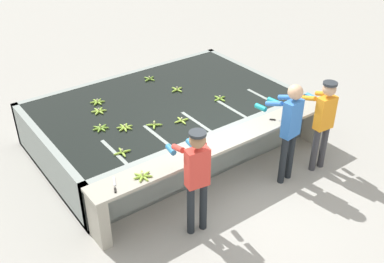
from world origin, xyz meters
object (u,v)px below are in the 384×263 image
Objects in this scene: worker_0 at (196,172)px; worker_1 at (289,124)px; worker_2 at (323,117)px; banana_bunch_floating_9 at (99,111)px; banana_bunch_floating_3 at (101,128)px; banana_bunch_ledge_0 at (143,176)px; banana_bunch_floating_5 at (149,79)px; banana_bunch_floating_6 at (182,121)px; banana_bunch_floating_0 at (220,98)px; banana_bunch_floating_4 at (177,89)px; banana_bunch_ledge_1 at (199,152)px; banana_bunch_floating_8 at (122,152)px; banana_bunch_floating_1 at (125,127)px; banana_bunch_floating_2 at (97,102)px; knife_1 at (115,187)px; knife_0 at (277,120)px; banana_bunch_floating_7 at (154,125)px.

worker_0 is 1.91m from worker_1.
worker_2 is 3.83m from banana_bunch_floating_9.
banana_bunch_ledge_0 is at bearing -94.57° from banana_bunch_floating_3.
worker_1 reaches higher than banana_bunch_floating_9.
banana_bunch_floating_5 and banana_bunch_floating_6 have the same top height.
banana_bunch_floating_3 is (-2.25, 0.34, -0.00)m from banana_bunch_floating_0.
banana_bunch_floating_6 is (-0.62, -1.03, 0.00)m from banana_bunch_floating_4.
banana_bunch_floating_5 and banana_bunch_floating_9 have the same top height.
banana_bunch_ledge_1 is at bearing 0.61° from banana_bunch_ledge_0.
banana_bunch_floating_3 is 1.00× the size of banana_bunch_ledge_1.
banana_bunch_floating_8 is at bearing 158.21° from worker_2.
banana_bunch_floating_0 is 2.37m from banana_bunch_floating_8.
banana_bunch_floating_3 is at bearing 145.90° from banana_bunch_floating_1.
banana_bunch_ledge_1 is at bearing -106.57° from banana_bunch_floating_5.
banana_bunch_floating_2 is 0.85× the size of knife_1.
worker_1 is at bearing -10.22° from banana_bunch_ledge_0.
worker_2 is at bearing -7.56° from worker_1.
worker_1 is 1.53m from banana_bunch_ledge_1.
banana_bunch_floating_8 is 2.68m from knife_0.
worker_1 is 2.66m from banana_bunch_floating_1.
knife_0 is (2.12, 0.55, -0.16)m from worker_0.
worker_2 is 0.75m from knife_0.
worker_0 reaches higher than banana_bunch_ledge_1.
banana_bunch_floating_1 is 1.02× the size of knife_0.
banana_bunch_floating_2 is at bearing 131.85° from worker_2.
knife_0 is (0.86, -2.70, -0.01)m from banana_bunch_floating_5.
banana_bunch_floating_1 is at bearing 92.49° from worker_0.
banana_bunch_ledge_1 is 0.84× the size of knife_1.
banana_bunch_floating_2 is at bearing -166.98° from banana_bunch_floating_5.
knife_0 is 0.83× the size of knife_1.
banana_bunch_floating_6 is at bearing 140.57° from worker_2.
banana_bunch_floating_1 is (-2.69, 1.86, -0.13)m from worker_2.
knife_0 is at bearing 0.46° from banana_bunch_ledge_0.
banana_bunch_floating_4 is 2.20m from banana_bunch_ledge_1.
banana_bunch_ledge_1 is (0.53, -1.31, 0.00)m from banana_bunch_floating_1.
banana_bunch_floating_2 and banana_bunch_floating_3 have the same top height.
banana_bunch_ledge_0 is at bearing -134.58° from banana_bunch_floating_4.
banana_bunch_floating_1 is at bearing 57.95° from banana_bunch_floating_8.
banana_bunch_floating_0 is (-0.06, 1.65, -0.20)m from worker_1.
banana_bunch_floating_4 is 1.60m from banana_bunch_floating_9.
banana_bunch_floating_1 reaches higher than knife_1.
banana_bunch_floating_9 is at bearing 96.67° from banana_bunch_floating_1.
banana_bunch_floating_5 is 0.98× the size of banana_bunch_floating_6.
banana_bunch_ledge_1 reaches higher than banana_bunch_floating_5.
banana_bunch_floating_2 is 1.33m from banana_bunch_floating_5.
banana_bunch_floating_5 is 0.84× the size of knife_1.
banana_bunch_floating_1 is at bearing 56.01° from knife_1.
worker_2 reaches higher than banana_bunch_ledge_0.
worker_0 reaches higher than banana_bunch_floating_7.
banana_bunch_ledge_0 is at bearing -128.69° from banana_bunch_floating_7.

